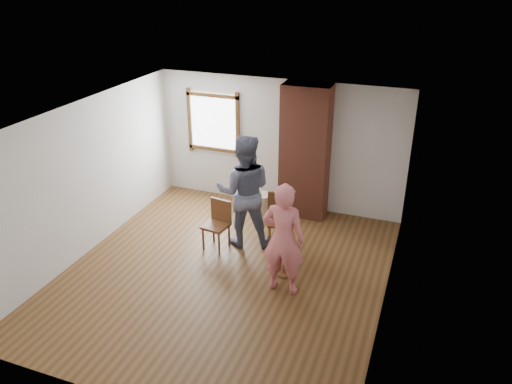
# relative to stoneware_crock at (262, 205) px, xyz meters

# --- Properties ---
(ground) EXTENTS (5.50, 5.50, 0.00)m
(ground) POSITION_rel_stoneware_crock_xyz_m (0.11, -2.11, -0.23)
(ground) COLOR brown
(ground) RESTS_ON ground
(room_shell) EXTENTS (5.04, 5.52, 2.62)m
(room_shell) POSITION_rel_stoneware_crock_xyz_m (0.06, -1.51, 1.58)
(room_shell) COLOR silver
(room_shell) RESTS_ON ground
(brick_chimney) EXTENTS (0.90, 0.50, 2.60)m
(brick_chimney) POSITION_rel_stoneware_crock_xyz_m (0.71, 0.39, 1.07)
(brick_chimney) COLOR brown
(brick_chimney) RESTS_ON ground
(stoneware_crock) EXTENTS (0.43, 0.43, 0.46)m
(stoneware_crock) POSITION_rel_stoneware_crock_xyz_m (0.00, 0.00, 0.00)
(stoneware_crock) COLOR #BFB08A
(stoneware_crock) RESTS_ON ground
(dark_pot) EXTENTS (0.19, 0.19, 0.15)m
(dark_pot) POSITION_rel_stoneware_crock_xyz_m (-0.78, -0.29, -0.16)
(dark_pot) COLOR black
(dark_pot) RESTS_ON ground
(dining_chair_left) EXTENTS (0.46, 0.46, 0.87)m
(dining_chair_left) POSITION_rel_stoneware_crock_xyz_m (-0.34, -1.35, 0.25)
(dining_chair_left) COLOR brown
(dining_chair_left) RESTS_ON ground
(dining_chair_right) EXTENTS (0.56, 0.56, 0.94)m
(dining_chair_right) POSITION_rel_stoneware_crock_xyz_m (0.64, -0.86, 0.30)
(dining_chair_right) COLOR brown
(dining_chair_right) RESTS_ON ground
(side_table) EXTENTS (0.40, 0.40, 0.60)m
(side_table) POSITION_rel_stoneware_crock_xyz_m (1.02, -1.78, 0.17)
(side_table) COLOR brown
(side_table) RESTS_ON ground
(cake_plate) EXTENTS (0.18, 0.18, 0.01)m
(cake_plate) POSITION_rel_stoneware_crock_xyz_m (1.02, -1.78, 0.37)
(cake_plate) COLOR white
(cake_plate) RESTS_ON side_table
(cake_slice) EXTENTS (0.08, 0.07, 0.06)m
(cake_slice) POSITION_rel_stoneware_crock_xyz_m (1.03, -1.78, 0.41)
(cake_slice) COLOR white
(cake_slice) RESTS_ON cake_plate
(man) EXTENTS (1.19, 1.06, 2.02)m
(man) POSITION_rel_stoneware_crock_xyz_m (0.05, -1.08, 0.78)
(man) COLOR #141A39
(man) RESTS_ON ground
(person_pink) EXTENTS (0.65, 0.43, 1.79)m
(person_pink) POSITION_rel_stoneware_crock_xyz_m (1.11, -2.19, 0.66)
(person_pink) COLOR #EA757B
(person_pink) RESTS_ON ground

